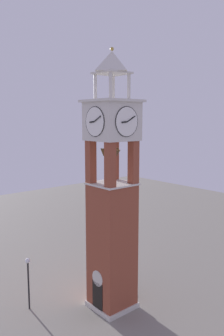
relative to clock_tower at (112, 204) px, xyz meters
name	(u,v)px	position (x,y,z in m)	size (l,w,h in m)	color
ground	(112,306)	(0.00, 0.00, -7.56)	(80.00, 80.00, 0.00)	gray
clock_tower	(112,204)	(0.00, 0.00, 0.00)	(3.21, 3.21, 18.00)	brown
lamp_post	(28,274)	(-3.56, -4.70, -4.92)	(0.36, 0.36, 3.79)	black
shrub_near_entry	(112,277)	(-2.88, 2.46, -7.24)	(0.97, 0.97, 0.63)	#336638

